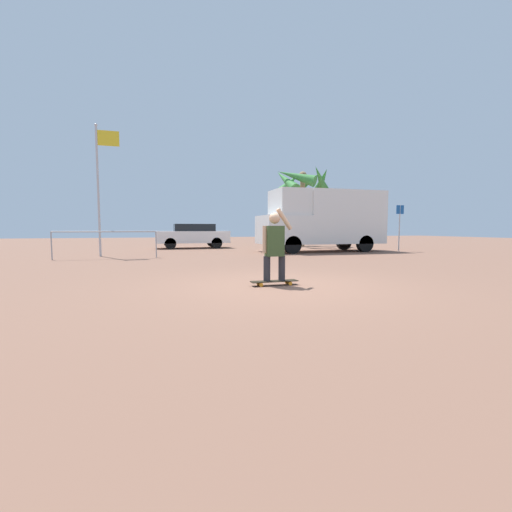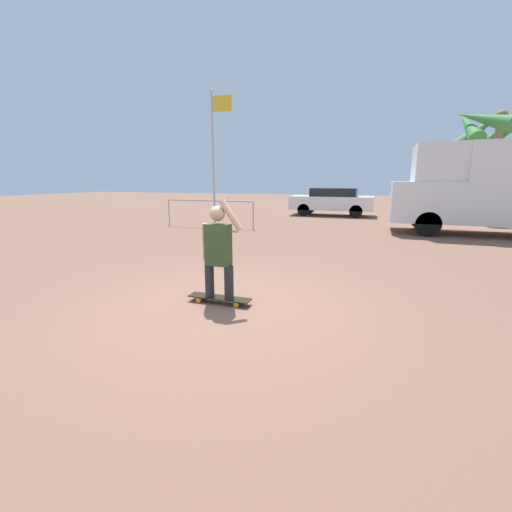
% 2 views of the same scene
% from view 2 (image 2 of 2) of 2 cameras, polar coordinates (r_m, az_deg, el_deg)
% --- Properties ---
extents(ground_plane, '(80.00, 80.00, 0.00)m').
position_cam_2_polar(ground_plane, '(5.27, -5.57, -8.12)').
color(ground_plane, brown).
extents(skateboard, '(0.99, 0.23, 0.10)m').
position_cam_2_polar(skateboard, '(5.33, -6.10, -6.99)').
color(skateboard, black).
rests_on(skateboard, ground_plane).
extents(person_skateboarder, '(0.65, 0.23, 1.50)m').
position_cam_2_polar(person_skateboarder, '(5.12, -6.31, 1.39)').
color(person_skateboarder, '#28282D').
rests_on(person_skateboarder, skateboard).
extents(camper_van, '(6.28, 2.24, 3.06)m').
position_cam_2_polar(camper_van, '(14.15, 35.34, 9.53)').
color(camper_van, black).
rests_on(camper_van, ground_plane).
extents(parked_car_white, '(4.25, 1.80, 1.44)m').
position_cam_2_polar(parked_car_white, '(18.79, 12.56, 8.96)').
color(parked_car_white, black).
rests_on(parked_car_white, ground_plane).
extents(palm_tree_near_van, '(4.06, 4.10, 5.20)m').
position_cam_2_polar(palm_tree_near_van, '(19.39, 35.56, 17.01)').
color(palm_tree_near_van, '#8E704C').
rests_on(palm_tree_near_van, ground_plane).
extents(flagpole, '(0.94, 0.12, 5.45)m').
position_cam_2_polar(flagpole, '(15.12, -6.89, 17.46)').
color(flagpole, '#B7B7BC').
rests_on(flagpole, ground_plane).
extents(plaza_railing_segment, '(3.78, 0.05, 1.08)m').
position_cam_2_polar(plaza_railing_segment, '(13.86, -7.85, 8.46)').
color(plaza_railing_segment, '#99999E').
rests_on(plaza_railing_segment, ground_plane).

